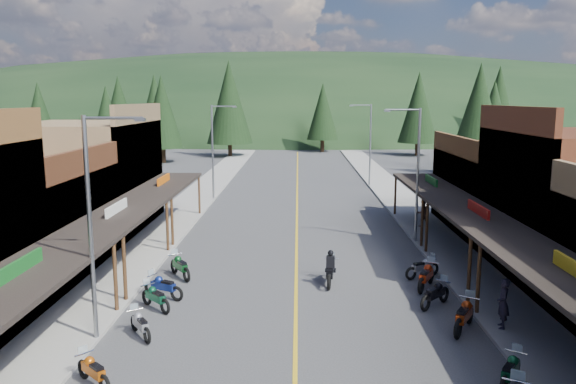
{
  "coord_description": "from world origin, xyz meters",
  "views": [
    {
      "loc": [
        0.07,
        -24.74,
        8.55
      ],
      "look_at": [
        -0.53,
        8.43,
        3.0
      ],
      "focal_mm": 35.0,
      "sensor_mm": 36.0,
      "label": 1
    }
  ],
  "objects_px": {
    "bike_east_4": "(510,370)",
    "bike_east_8": "(422,267)",
    "pine_10": "(162,112)",
    "bike_west_4": "(93,370)",
    "shop_west_2": "(14,223)",
    "rider_on_bike": "(330,270)",
    "streetlight_3": "(369,141)",
    "bike_west_7": "(163,285)",
    "pine_4": "(419,107)",
    "pine_1": "(155,106)",
    "shop_east_3": "(509,192)",
    "pine_7": "(119,106)",
    "bike_west_5": "(140,323)",
    "bike_west_6": "(155,296)",
    "bike_east_5": "(464,314)",
    "bike_west_8": "(180,265)",
    "pine_8": "(107,121)",
    "pine_3": "(323,111)",
    "pedestrian_east_b": "(422,213)",
    "pedestrian_east_a": "(503,303)",
    "bike_east_6": "(435,293)",
    "pine_2": "(229,102)",
    "bike_east_7": "(426,275)",
    "pine_9": "(493,116)",
    "streetlight_0": "(94,219)",
    "streetlight_1": "(214,148)",
    "pine_11": "(479,111)",
    "streetlight_2": "(415,169)",
    "pine_0": "(39,112)",
    "shop_west_3": "(86,176)"
  },
  "relations": [
    {
      "from": "pine_11",
      "to": "bike_east_7",
      "type": "bearing_deg",
      "value": -110.26
    },
    {
      "from": "pine_10",
      "to": "bike_west_4",
      "type": "bearing_deg",
      "value": -78.58
    },
    {
      "from": "bike_east_5",
      "to": "bike_east_8",
      "type": "xyz_separation_m",
      "value": [
        -0.18,
        6.27,
        -0.1
      ]
    },
    {
      "from": "streetlight_0",
      "to": "pine_8",
      "type": "bearing_deg",
      "value": 108.11
    },
    {
      "from": "bike_west_6",
      "to": "pedestrian_east_b",
      "type": "bearing_deg",
      "value": 1.31
    },
    {
      "from": "pine_10",
      "to": "bike_east_6",
      "type": "xyz_separation_m",
      "value": [
        23.77,
        -52.43,
        -6.19
      ]
    },
    {
      "from": "pine_10",
      "to": "pine_1",
      "type": "bearing_deg",
      "value": 106.7
    },
    {
      "from": "bike_west_8",
      "to": "bike_east_4",
      "type": "relative_size",
      "value": 1.13
    },
    {
      "from": "pine_0",
      "to": "bike_west_5",
      "type": "distance_m",
      "value": 76.14
    },
    {
      "from": "streetlight_1",
      "to": "pine_11",
      "type": "distance_m",
      "value": 31.46
    },
    {
      "from": "bike_west_7",
      "to": "pine_9",
      "type": "bearing_deg",
      "value": -4.65
    },
    {
      "from": "pine_1",
      "to": "bike_west_5",
      "type": "bearing_deg",
      "value": -76.34
    },
    {
      "from": "streetlight_1",
      "to": "pine_7",
      "type": "xyz_separation_m",
      "value": [
        -25.05,
        54.0,
        2.78
      ]
    },
    {
      "from": "pine_3",
      "to": "pine_10",
      "type": "bearing_deg",
      "value": -143.97
    },
    {
      "from": "streetlight_2",
      "to": "bike_west_4",
      "type": "xyz_separation_m",
      "value": [
        -12.99,
        -17.18,
        -3.93
      ]
    },
    {
      "from": "bike_east_4",
      "to": "bike_east_8",
      "type": "relative_size",
      "value": 0.99
    },
    {
      "from": "shop_east_3",
      "to": "bike_west_7",
      "type": "distance_m",
      "value": 23.49
    },
    {
      "from": "bike_west_8",
      "to": "pedestrian_east_a",
      "type": "bearing_deg",
      "value": -58.42
    },
    {
      "from": "streetlight_0",
      "to": "bike_east_8",
      "type": "relative_size",
      "value": 4.08
    },
    {
      "from": "bike_west_6",
      "to": "bike_west_7",
      "type": "relative_size",
      "value": 0.97
    },
    {
      "from": "pine_2",
      "to": "pedestrian_east_a",
      "type": "xyz_separation_m",
      "value": [
        17.65,
        -62.89,
        -6.9
      ]
    },
    {
      "from": "shop_west_2",
      "to": "bike_east_7",
      "type": "height_order",
      "value": "shop_west_2"
    },
    {
      "from": "pine_8",
      "to": "bike_east_5",
      "type": "bearing_deg",
      "value": -57.82
    },
    {
      "from": "bike_west_5",
      "to": "bike_west_6",
      "type": "height_order",
      "value": "bike_west_6"
    },
    {
      "from": "pine_7",
      "to": "pine_1",
      "type": "bearing_deg",
      "value": -36.87
    },
    {
      "from": "streetlight_3",
      "to": "bike_west_7",
      "type": "xyz_separation_m",
      "value": [
        -12.68,
        -31.68,
        -3.87
      ]
    },
    {
      "from": "shop_west_2",
      "to": "rider_on_bike",
      "type": "distance_m",
      "value": 15.5
    },
    {
      "from": "pine_10",
      "to": "bike_west_5",
      "type": "distance_m",
      "value": 57.38
    },
    {
      "from": "shop_east_3",
      "to": "rider_on_bike",
      "type": "relative_size",
      "value": 4.7
    },
    {
      "from": "pine_4",
      "to": "bike_east_4",
      "type": "distance_m",
      "value": 70.28
    },
    {
      "from": "bike_west_6",
      "to": "bike_east_5",
      "type": "relative_size",
      "value": 0.86
    },
    {
      "from": "shop_west_2",
      "to": "bike_west_4",
      "type": "height_order",
      "value": "shop_west_2"
    },
    {
      "from": "bike_west_8",
      "to": "bike_east_4",
      "type": "xyz_separation_m",
      "value": [
        12.03,
        -10.17,
        -0.07
      ]
    },
    {
      "from": "shop_east_3",
      "to": "bike_east_8",
      "type": "relative_size",
      "value": 5.56
    },
    {
      "from": "pedestrian_east_a",
      "to": "pedestrian_east_b",
      "type": "bearing_deg",
      "value": -172.05
    },
    {
      "from": "streetlight_3",
      "to": "pine_1",
      "type": "relative_size",
      "value": 0.64
    },
    {
      "from": "streetlight_3",
      "to": "bike_west_5",
      "type": "height_order",
      "value": "streetlight_3"
    },
    {
      "from": "pedestrian_east_a",
      "to": "bike_east_4",
      "type": "bearing_deg",
      "value": -6.28
    },
    {
      "from": "shop_west_2",
      "to": "shop_east_3",
      "type": "relative_size",
      "value": 1.0
    },
    {
      "from": "pine_7",
      "to": "bike_west_4",
      "type": "distance_m",
      "value": 89.3
    },
    {
      "from": "pine_10",
      "to": "bike_east_6",
      "type": "distance_m",
      "value": 57.9
    },
    {
      "from": "streetlight_2",
      "to": "bike_east_8",
      "type": "xyz_separation_m",
      "value": [
        -0.88,
        -6.63,
        -3.9
      ]
    },
    {
      "from": "shop_west_2",
      "to": "pedestrian_east_b",
      "type": "distance_m",
      "value": 24.31
    },
    {
      "from": "streetlight_3",
      "to": "bike_west_6",
      "type": "distance_m",
      "value": 35.55
    },
    {
      "from": "bike_east_5",
      "to": "pine_3",
      "type": "bearing_deg",
      "value": 122.52
    },
    {
      "from": "streetlight_0",
      "to": "shop_west_3",
      "type": "bearing_deg",
      "value": 111.55
    },
    {
      "from": "pine_7",
      "to": "bike_west_7",
      "type": "bearing_deg",
      "value": -71.31
    },
    {
      "from": "bike_west_4",
      "to": "rider_on_bike",
      "type": "bearing_deg",
      "value": 4.51
    },
    {
      "from": "bike_east_5",
      "to": "shop_west_2",
      "type": "bearing_deg",
      "value": -167.56
    },
    {
      "from": "bike_east_4",
      "to": "pine_9",
      "type": "bearing_deg",
      "value": 106.97
    }
  ]
}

